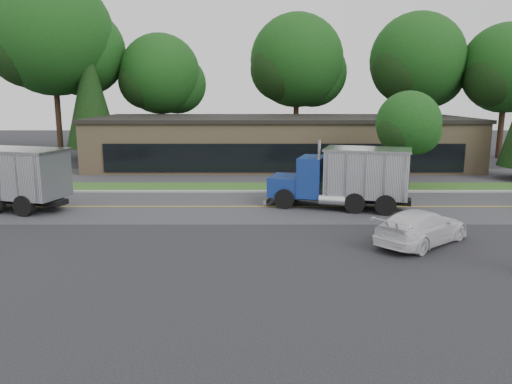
{
  "coord_description": "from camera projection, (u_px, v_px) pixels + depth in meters",
  "views": [
    {
      "loc": [
        -0.16,
        -18.47,
        6.25
      ],
      "look_at": [
        -0.17,
        4.16,
        1.8
      ],
      "focal_mm": 35.0,
      "sensor_mm": 36.0,
      "label": 1
    }
  ],
  "objects": [
    {
      "name": "road",
      "position": [
        259.0,
        207.0,
        28.16
      ],
      "size": [
        60.0,
        8.0,
        0.02
      ],
      "primitive_type": "cube",
      "color": "#4B4B50",
      "rests_on": "ground"
    },
    {
      "name": "tree_far_e",
      "position": [
        507.0,
        73.0,
        48.24
      ],
      "size": [
        9.13,
        8.59,
        13.02
      ],
      "color": "#382619",
      "rests_on": "ground"
    },
    {
      "name": "center_line",
      "position": [
        259.0,
        207.0,
        28.16
      ],
      "size": [
        60.0,
        0.12,
        0.01
      ],
      "primitive_type": "cube",
      "color": "gold",
      "rests_on": "ground"
    },
    {
      "name": "strip_mall",
      "position": [
        280.0,
        143.0,
        44.45
      ],
      "size": [
        32.0,
        12.0,
        4.0
      ],
      "primitive_type": "cube",
      "color": "#967E5C",
      "rests_on": "ground"
    },
    {
      "name": "rally_car",
      "position": [
        422.0,
        227.0,
        21.07
      ],
      "size": [
        5.11,
        4.86,
        1.46
      ],
      "primitive_type": "imported",
      "rotation": [
        0.0,
        0.0,
        2.29
      ],
      "color": "white",
      "rests_on": "ground"
    },
    {
      "name": "tree_verge",
      "position": [
        409.0,
        126.0,
        33.3
      ],
      "size": [
        4.55,
        4.28,
        6.49
      ],
      "color": "#382619",
      "rests_on": "ground"
    },
    {
      "name": "grass_verge",
      "position": [
        258.0,
        187.0,
        34.04
      ],
      "size": [
        60.0,
        3.4,
        0.03
      ],
      "primitive_type": "cube",
      "color": "#3A6021",
      "rests_on": "ground"
    },
    {
      "name": "tree_far_d",
      "position": [
        418.0,
        65.0,
        50.06
      ],
      "size": [
        10.02,
        9.43,
        14.3
      ],
      "color": "#382619",
      "rests_on": "ground"
    },
    {
      "name": "dump_truck_blue",
      "position": [
        347.0,
        176.0,
        27.45
      ],
      "size": [
        8.0,
        4.58,
        3.36
      ],
      "rotation": [
        0.0,
        0.0,
        2.85
      ],
      "color": "black",
      "rests_on": "ground"
    },
    {
      "name": "tree_far_b",
      "position": [
        162.0,
        78.0,
        51.27
      ],
      "size": [
        8.67,
        8.16,
        12.37
      ],
      "color": "#382619",
      "rests_on": "ground"
    },
    {
      "name": "evergreen_left",
      "position": [
        90.0,
        95.0,
        47.57
      ],
      "size": [
        4.96,
        4.96,
        11.28
      ],
      "color": "#382619",
      "rests_on": "ground"
    },
    {
      "name": "tree_far_c",
      "position": [
        298.0,
        65.0,
        51.04
      ],
      "size": [
        10.08,
        9.48,
        14.38
      ],
      "color": "#382619",
      "rests_on": "ground"
    },
    {
      "name": "far_parking",
      "position": [
        258.0,
        176.0,
        38.95
      ],
      "size": [
        60.0,
        7.0,
        0.02
      ],
      "primitive_type": "cube",
      "color": "#4B4B50",
      "rests_on": "ground"
    },
    {
      "name": "ground",
      "position": [
        260.0,
        258.0,
        19.33
      ],
      "size": [
        140.0,
        140.0,
        0.0
      ],
      "primitive_type": "plane",
      "color": "#313135",
      "rests_on": "ground"
    },
    {
      "name": "tree_far_a",
      "position": [
        55.0,
        41.0,
        48.68
      ],
      "size": [
        12.48,
        11.74,
        17.8
      ],
      "color": "#382619",
      "rests_on": "ground"
    },
    {
      "name": "curb",
      "position": [
        259.0,
        192.0,
        32.28
      ],
      "size": [
        60.0,
        0.3,
        0.12
      ],
      "primitive_type": "cube",
      "color": "#9E9E99",
      "rests_on": "ground"
    }
  ]
}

